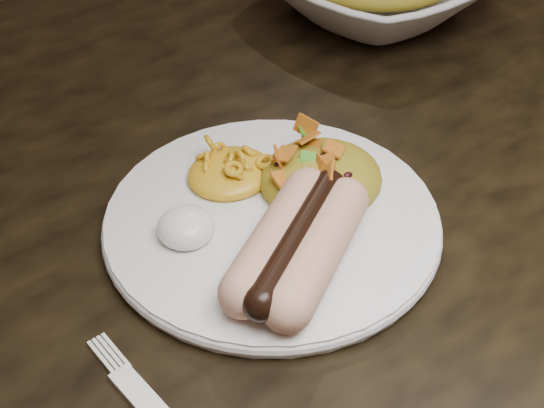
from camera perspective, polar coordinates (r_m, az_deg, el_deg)
table at (r=0.69m, az=-1.90°, el=-4.36°), size 1.60×0.90×0.75m
plate at (r=0.58m, az=0.00°, el=-1.25°), size 0.30×0.30×0.01m
hotdog at (r=0.53m, az=1.97°, el=-2.94°), size 0.12×0.12×0.03m
mac_and_cheese at (r=0.61m, az=-3.17°, el=3.08°), size 0.09×0.09×0.03m
sour_cream at (r=0.56m, az=-6.53°, el=-1.37°), size 0.05×0.05×0.03m
taco_salad at (r=0.60m, az=3.73°, el=2.74°), size 0.10×0.10×0.04m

